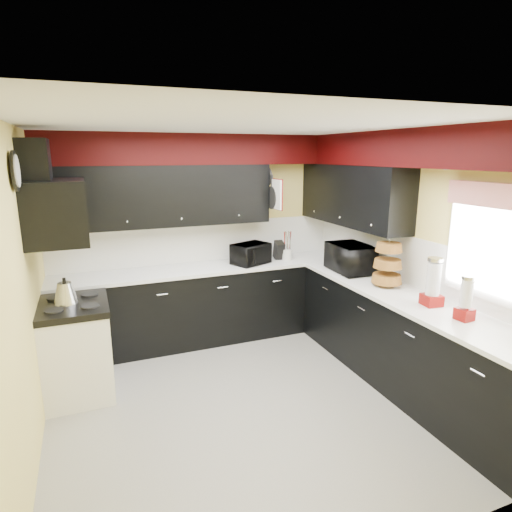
{
  "coord_description": "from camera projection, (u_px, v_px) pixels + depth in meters",
  "views": [
    {
      "loc": [
        -1.31,
        -3.39,
        2.27
      ],
      "look_at": [
        0.3,
        0.63,
        1.24
      ],
      "focal_mm": 30.0,
      "sensor_mm": 36.0,
      "label": 1
    }
  ],
  "objects": [
    {
      "name": "wall_right",
      "position": [
        413.0,
        255.0,
        4.42
      ],
      "size": [
        0.06,
        3.6,
        2.5
      ],
      "primitive_type": "cube",
      "color": "#E0C666",
      "rests_on": "ground"
    },
    {
      "name": "wall_back",
      "position": [
        200.0,
        237.0,
        5.4
      ],
      "size": [
        3.6,
        0.06,
        2.5
      ],
      "primitive_type": "cube",
      "color": "#E0C666",
      "rests_on": "ground"
    },
    {
      "name": "utensil_crock",
      "position": [
        287.0,
        254.0,
        5.51
      ],
      "size": [
        0.17,
        0.17,
        0.14
      ],
      "primitive_type": "cylinder",
      "rotation": [
        0.0,
        0.0,
        0.38
      ],
      "color": "silver",
      "rests_on": "counter_back"
    },
    {
      "name": "cut_board",
      "position": [
        277.0,
        194.0,
        5.12
      ],
      "size": [
        0.03,
        0.26,
        0.35
      ],
      "primitive_type": "cube",
      "color": "white",
      "rests_on": "upper_back"
    },
    {
      "name": "pan_low",
      "position": [
        264.0,
        198.0,
        5.47
      ],
      "size": [
        0.03,
        0.24,
        0.42
      ],
      "primitive_type": null,
      "color": "black",
      "rests_on": "upper_back"
    },
    {
      "name": "upper_right",
      "position": [
        352.0,
        195.0,
        5.04
      ],
      "size": [
        0.35,
        1.8,
        0.7
      ],
      "primitive_type": "cube",
      "color": "black",
      "rests_on": "wall_right"
    },
    {
      "name": "valance",
      "position": [
        493.0,
        195.0,
        3.42
      ],
      "size": [
        0.04,
        0.88,
        0.2
      ],
      "primitive_type": "cube",
      "color": "red",
      "rests_on": "wall_right"
    },
    {
      "name": "dispenser_a",
      "position": [
        433.0,
        283.0,
        3.82
      ],
      "size": [
        0.17,
        0.17,
        0.42
      ],
      "primitive_type": null,
      "rotation": [
        0.0,
        0.0,
        -0.12
      ],
      "color": "maroon",
      "rests_on": "counter_right"
    },
    {
      "name": "pan_mid",
      "position": [
        272.0,
        198.0,
        5.23
      ],
      "size": [
        0.03,
        0.28,
        0.46
      ],
      "primitive_type": null,
      "color": "black",
      "rests_on": "upper_back"
    },
    {
      "name": "cab_right",
      "position": [
        404.0,
        343.0,
        4.23
      ],
      "size": [
        0.6,
        3.0,
        0.9
      ],
      "primitive_type": "cube",
      "color": "black",
      "rests_on": "ground"
    },
    {
      "name": "window",
      "position": [
        492.0,
        244.0,
        3.53
      ],
      "size": [
        0.03,
        0.86,
        0.96
      ],
      "primitive_type": null,
      "color": "white",
      "rests_on": "wall_right"
    },
    {
      "name": "counter_back",
      "position": [
        207.0,
        268.0,
        5.2
      ],
      "size": [
        3.62,
        0.64,
        0.04
      ],
      "primitive_type": "cube",
      "color": "white",
      "rests_on": "cab_back"
    },
    {
      "name": "microwave",
      "position": [
        351.0,
        258.0,
        4.94
      ],
      "size": [
        0.42,
        0.6,
        0.32
      ],
      "primitive_type": "imported",
      "rotation": [
        0.0,
        0.0,
        1.52
      ],
      "color": "black",
      "rests_on": "counter_right"
    },
    {
      "name": "cooktop",
      "position": [
        73.0,
        306.0,
        3.99
      ],
      "size": [
        0.62,
        0.77,
        0.06
      ],
      "primitive_type": "cube",
      "color": "black",
      "rests_on": "stove"
    },
    {
      "name": "ground",
      "position": [
        252.0,
        399.0,
        4.06
      ],
      "size": [
        3.6,
        3.6,
        0.0
      ],
      "primitive_type": "plane",
      "color": "gray",
      "rests_on": "ground"
    },
    {
      "name": "kettle",
      "position": [
        65.0,
        293.0,
        3.96
      ],
      "size": [
        0.26,
        0.26,
        0.2
      ],
      "primitive_type": null,
      "rotation": [
        0.0,
        0.0,
        0.23
      ],
      "color": "#AAAAAE",
      "rests_on": "cooktop"
    },
    {
      "name": "splash_right",
      "position": [
        412.0,
        261.0,
        4.43
      ],
      "size": [
        0.02,
        3.6,
        0.5
      ],
      "primitive_type": "cube",
      "color": "white",
      "rests_on": "counter_right"
    },
    {
      "name": "deco_plate",
      "position": [
        447.0,
        156.0,
        3.86
      ],
      "size": [
        0.03,
        0.24,
        0.24
      ],
      "primitive_type": null,
      "color": "white",
      "rests_on": "wall_right"
    },
    {
      "name": "toaster_oven",
      "position": [
        251.0,
        254.0,
        5.3
      ],
      "size": [
        0.55,
        0.51,
        0.25
      ],
      "primitive_type": "imported",
      "rotation": [
        0.0,
        0.0,
        0.41
      ],
      "color": "black",
      "rests_on": "counter_back"
    },
    {
      "name": "soffit_right",
      "position": [
        422.0,
        148.0,
        3.94
      ],
      "size": [
        0.36,
        3.24,
        0.35
      ],
      "primitive_type": "cube",
      "color": "black",
      "rests_on": "wall_right"
    },
    {
      "name": "wall_left",
      "position": [
        22.0,
        298.0,
        3.12
      ],
      "size": [
        0.06,
        3.6,
        2.5
      ],
      "primitive_type": "cube",
      "color": "#E0C666",
      "rests_on": "ground"
    },
    {
      "name": "knife_block",
      "position": [
        279.0,
        250.0,
        5.53
      ],
      "size": [
        0.12,
        0.16,
        0.23
      ],
      "primitive_type": "cube",
      "rotation": [
        0.0,
        0.0,
        -0.1
      ],
      "color": "black",
      "rests_on": "counter_back"
    },
    {
      "name": "stove",
      "position": [
        78.0,
        351.0,
        4.1
      ],
      "size": [
        0.6,
        0.75,
        0.86
      ],
      "primitive_type": "cube",
      "color": "white",
      "rests_on": "ground"
    },
    {
      "name": "clock",
      "position": [
        15.0,
        171.0,
        3.15
      ],
      "size": [
        0.03,
        0.3,
        0.3
      ],
      "primitive_type": null,
      "color": "black",
      "rests_on": "wall_left"
    },
    {
      "name": "pan_top",
      "position": [
        268.0,
        177.0,
        5.29
      ],
      "size": [
        0.03,
        0.22,
        0.4
      ],
      "primitive_type": null,
      "color": "black",
      "rests_on": "upper_back"
    },
    {
      "name": "splash_back",
      "position": [
        200.0,
        242.0,
        5.4
      ],
      "size": [
        3.6,
        0.02,
        0.5
      ],
      "primitive_type": "cube",
      "color": "white",
      "rests_on": "counter_back"
    },
    {
      "name": "counter_right",
      "position": [
        408.0,
        298.0,
        4.12
      ],
      "size": [
        0.64,
        3.02,
        0.04
      ],
      "primitive_type": "cube",
      "color": "white",
      "rests_on": "cab_right"
    },
    {
      "name": "soffit_back",
      "position": [
        201.0,
        149.0,
        4.98
      ],
      "size": [
        3.6,
        0.36,
        0.35
      ],
      "primitive_type": "cube",
      "color": "black",
      "rests_on": "wall_back"
    },
    {
      "name": "cab_back",
      "position": [
        208.0,
        304.0,
        5.31
      ],
      "size": [
        3.6,
        0.6,
        0.9
      ],
      "primitive_type": "cube",
      "color": "black",
      "rests_on": "ground"
    },
    {
      "name": "ceiling",
      "position": [
        251.0,
        125.0,
        3.48
      ],
      "size": [
        3.6,
        3.6,
        0.06
      ],
      "primitive_type": "cube",
      "color": "white",
      "rests_on": "wall_back"
    },
    {
      "name": "hood",
      "position": [
        57.0,
        211.0,
        3.76
      ],
      "size": [
        0.5,
        0.78,
        0.55
      ],
      "primitive_type": "cube",
      "color": "black",
      "rests_on": "wall_left"
    },
    {
      "name": "upper_back",
      "position": [
        160.0,
        196.0,
        4.93
      ],
      "size": [
        2.6,
        0.35,
        0.7
      ],
      "primitive_type": "cube",
      "color": "black",
      "rests_on": "wall_back"
    },
    {
      "name": "dispenser_b",
      "position": [
        466.0,
        301.0,
        3.49
      ],
      "size": [
        0.13,
        0.13,
        0.33
      ],
      "primitive_type": null,
      "rotation": [
        0.0,
        0.0,
        0.08
      ],
      "color": "maroon",
      "rests_on": "counter_right"
    },
    {
      "name": "baskets",
      "position": [
        388.0,
        263.0,
        4.38
      ],
      "size": [
        0.27,
        0.27,
        0.5
      ],
      "primitive_type": null,
      "color": "brown",
      "rests_on": "upper_right"
    },
    {
      "name": "hood_duct",
      "position": [
        34.0,
        163.0,
        3.62
      ],
      "size": [
        0.24,
        0.4,
        0.4
      ],
      "primitive_type": "cube",
      "color": "black",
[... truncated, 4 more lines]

